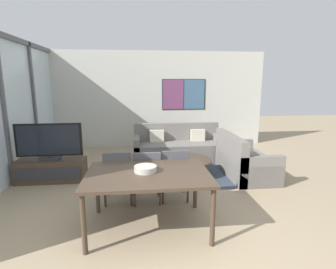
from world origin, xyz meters
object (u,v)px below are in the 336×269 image
(tv_console, at_px, (52,170))
(coffee_table, at_px, (187,163))
(dining_chair_left, at_px, (118,173))
(dining_chair_centre, at_px, (147,173))
(dining_chair_right, at_px, (175,171))
(sofa_main, at_px, (178,147))
(dining_table, at_px, (148,178))
(sofa_side, at_px, (242,162))
(fruit_bowl, at_px, (145,168))
(television, at_px, (49,142))

(tv_console, xyz_separation_m, coffee_table, (2.68, 0.04, 0.04))
(dining_chair_left, distance_m, dining_chair_centre, 0.45)
(dining_chair_right, bearing_deg, coffee_table, 70.34)
(sofa_main, distance_m, dining_table, 3.34)
(dining_chair_left, bearing_deg, sofa_main, 61.64)
(sofa_main, bearing_deg, dining_chair_left, -118.36)
(sofa_side, bearing_deg, fruit_bowl, 130.90)
(television, xyz_separation_m, sofa_side, (3.84, -0.05, -0.51))
(sofa_side, distance_m, dining_chair_left, 2.68)
(television, distance_m, fruit_bowl, 2.56)
(sofa_main, xyz_separation_m, coffee_table, (0.00, -1.28, -0.02))
(dining_chair_right, bearing_deg, sofa_side, 33.44)
(dining_chair_left, xyz_separation_m, dining_chair_centre, (0.45, -0.05, 0.00))
(coffee_table, bearing_deg, television, -179.07)
(dining_chair_left, distance_m, fruit_bowl, 0.90)
(fruit_bowl, bearing_deg, coffee_table, 64.62)
(sofa_main, xyz_separation_m, dining_chair_right, (-0.40, -2.41, 0.22))
(television, xyz_separation_m, sofa_main, (2.68, 1.33, -0.51))
(dining_table, bearing_deg, coffee_table, 65.96)
(sofa_side, bearing_deg, coffee_table, 85.17)
(sofa_main, xyz_separation_m, dining_table, (-0.85, -3.20, 0.42))
(coffee_table, xyz_separation_m, dining_chair_centre, (-0.85, -1.18, 0.24))
(dining_chair_right, distance_m, fruit_bowl, 0.94)
(sofa_side, height_order, dining_chair_right, dining_chair_right)
(sofa_side, xyz_separation_m, dining_chair_centre, (-2.01, -1.09, 0.22))
(tv_console, bearing_deg, sofa_side, -0.80)
(dining_chair_right, height_order, fruit_bowl, dining_chair_right)
(tv_console, height_order, sofa_side, sofa_side)
(tv_console, height_order, dining_chair_left, dining_chair_left)
(tv_console, relative_size, dining_chair_left, 1.49)
(dining_chair_right, bearing_deg, dining_chair_left, -179.48)
(coffee_table, bearing_deg, dining_chair_centre, -125.84)
(coffee_table, relative_size, fruit_bowl, 3.48)
(television, height_order, fruit_bowl, television)
(dining_table, relative_size, fruit_bowl, 5.37)
(tv_console, xyz_separation_m, fruit_bowl, (1.80, -1.82, 0.59))
(coffee_table, relative_size, dining_chair_left, 1.18)
(dining_chair_centre, distance_m, dining_chair_right, 0.45)
(dining_chair_centre, relative_size, fruit_bowl, 2.94)
(tv_console, bearing_deg, television, 90.00)
(sofa_side, height_order, dining_chair_centre, dining_chair_centre)
(sofa_main, bearing_deg, fruit_bowl, -105.71)
(dining_chair_centre, height_order, dining_chair_right, same)
(dining_chair_centre, bearing_deg, dining_chair_left, 174.12)
(dining_table, bearing_deg, television, 134.34)
(tv_console, distance_m, sofa_side, 3.84)
(sofa_side, bearing_deg, dining_chair_right, 123.44)
(tv_console, distance_m, sofa_main, 3.00)
(dining_chair_left, height_order, dining_chair_right, same)
(sofa_side, bearing_deg, television, 89.19)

